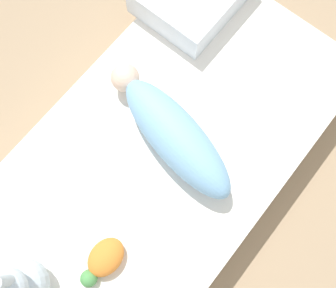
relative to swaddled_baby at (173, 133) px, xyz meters
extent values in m
plane|color=#9E8466|center=(0.06, -0.01, -0.32)|extent=(12.00, 12.00, 0.00)
cube|color=white|center=(0.06, -0.01, -0.20)|extent=(1.49, 0.80, 0.24)
ellipsoid|color=#7FB7E5|center=(0.00, 0.02, 0.00)|extent=(0.26, 0.53, 0.16)
sphere|color=beige|center=(-0.05, -0.26, -0.01)|extent=(0.10, 0.10, 0.10)
sphere|color=silver|center=(0.65, -0.05, 0.00)|extent=(0.16, 0.16, 0.16)
cylinder|color=silver|center=(0.62, -0.05, 0.20)|extent=(0.03, 0.03, 0.08)
ellipsoid|color=orange|center=(0.44, 0.08, -0.05)|extent=(0.13, 0.10, 0.07)
sphere|color=#4C934C|center=(0.52, 0.08, -0.05)|extent=(0.05, 0.05, 0.05)
camera|label=1|loc=(0.30, 0.22, 1.24)|focal=42.00mm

